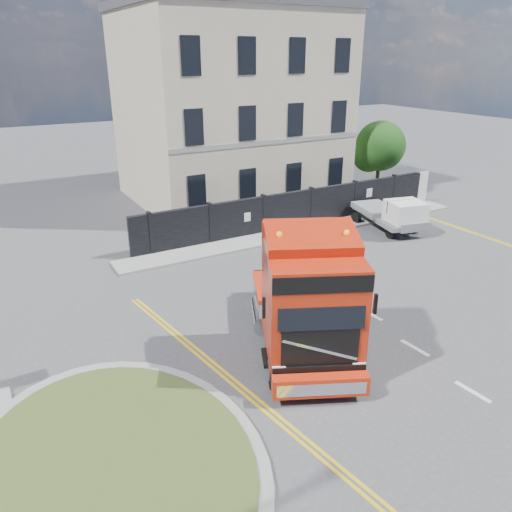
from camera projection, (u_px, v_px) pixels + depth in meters
ground at (296, 330)px, 16.90m from camera, size 120.00×120.00×0.00m
traffic_island at (113, 465)px, 11.23m from camera, size 6.80×6.80×0.17m
hoarding_fence at (304, 208)px, 26.77m from camera, size 18.80×0.25×2.00m
georgian_building at (230, 105)px, 30.76m from camera, size 12.30×10.30×12.80m
tree at (378, 148)px, 32.09m from camera, size 3.20×3.20×4.80m
pavement_far at (305, 231)px, 26.15m from camera, size 20.00×1.60×0.12m
truck at (307, 302)px, 14.81m from camera, size 5.25×7.32×4.13m
flatbed_pickup at (397, 215)px, 25.78m from camera, size 2.66×4.62×1.79m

